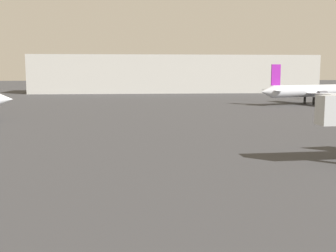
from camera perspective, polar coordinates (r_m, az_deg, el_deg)
The scene contains 2 objects.
airplane_distant at distance 100.52m, azimuth 19.02°, elevation 4.54°, with size 27.77×17.54×8.89m.
terminal_building at distance 146.61m, azimuth 0.89°, elevation 7.08°, with size 96.13×18.26×12.64m, color #B7B7B2.
Camera 1 is at (-1.81, -7.64, 7.74)m, focal length 44.98 mm.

